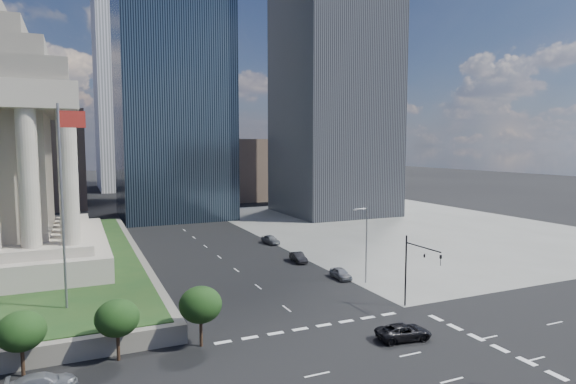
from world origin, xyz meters
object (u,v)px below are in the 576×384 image
pickup_truck (404,332)px  parked_sedan_far (271,239)px  street_lamp_north (365,240)px  traffic_signal_ne (417,263)px  parked_sedan_near (341,273)px  parked_sedan_mid (298,257)px  suv_grey (42,383)px  flagpole (64,195)px

pickup_truck → parked_sedan_far: parked_sedan_far is taller
street_lamp_north → traffic_signal_ne: bearing=-94.2°
street_lamp_north → parked_sedan_far: size_ratio=2.15×
traffic_signal_ne → street_lamp_north: (0.83, 11.30, 0.41)m
parked_sedan_near → street_lamp_north: bearing=-55.6°
parked_sedan_far → parked_sedan_mid: bearing=-101.5°
suv_grey → parked_sedan_near: size_ratio=1.11×
pickup_truck → parked_sedan_near: (5.01, 20.16, 0.00)m
parked_sedan_far → pickup_truck: bearing=-102.8°
pickup_truck → parked_sedan_mid: 31.13m
pickup_truck → parked_sedan_mid: bearing=1.2°
suv_grey → parked_sedan_mid: (33.71, 28.06, 0.04)m
pickup_truck → parked_sedan_near: size_ratio=1.22×
traffic_signal_ne → suv_grey: (-35.99, -2.98, -4.56)m
street_lamp_north → pickup_truck: 19.09m
parked_sedan_mid → parked_sedan_far: parked_sedan_far is taller
traffic_signal_ne → suv_grey: 36.40m
parked_sedan_mid → parked_sedan_far: size_ratio=0.95×
parked_sedan_near → traffic_signal_ne: bearing=-82.7°
street_lamp_north → pickup_truck: street_lamp_north is taller
street_lamp_north → flagpole: bearing=-178.4°
pickup_truck → suv_grey: (-29.98, 2.84, -0.04)m
parked_sedan_near → parked_sedan_far: size_ratio=0.91×
traffic_signal_ne → street_lamp_north: bearing=85.8°
street_lamp_north → parked_sedan_far: 28.92m
parked_sedan_mid → parked_sedan_far: (1.28, 14.67, 0.06)m
flagpole → parked_sedan_near: (33.33, 4.03, -12.39)m
suv_grey → traffic_signal_ne: bearing=-87.3°
parked_sedan_mid → flagpole: bearing=-150.1°
street_lamp_north → suv_grey: bearing=-158.8°
street_lamp_north → suv_grey: size_ratio=2.12×
suv_grey → parked_sedan_mid: bearing=-52.3°
parked_sedan_mid → parked_sedan_far: 14.72m
suv_grey → parked_sedan_far: size_ratio=1.02×
street_lamp_north → parked_sedan_mid: 14.96m
flagpole → parked_sedan_far: 46.15m
parked_sedan_mid → parked_sedan_near: bearing=-78.1°
suv_grey → parked_sedan_near: (34.99, 17.32, 0.04)m
pickup_truck → parked_sedan_mid: parked_sedan_mid is taller
suv_grey → parked_sedan_near: bearing=-65.7°
pickup_truck → suv_grey: 30.11m
traffic_signal_ne → parked_sedan_near: bearing=94.0°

